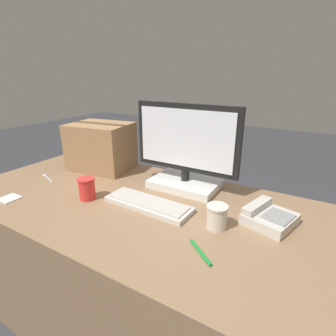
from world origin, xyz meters
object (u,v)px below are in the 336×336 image
at_px(desk_phone, 268,217).
at_px(sticky_note_pad, 9,198).
at_px(keyboard, 148,204).
at_px(pen_marker, 200,252).
at_px(spoon, 46,177).
at_px(paper_cup_right, 217,217).
at_px(monitor, 186,155).
at_px(cardboard_box, 101,146).
at_px(paper_cup_left, 87,188).

relative_size(desk_phone, sticky_note_pad, 2.63).
bearing_deg(keyboard, desk_phone, 16.96).
bearing_deg(pen_marker, spoon, 29.25).
relative_size(desk_phone, paper_cup_right, 2.33).
height_order(monitor, spoon, monitor).
height_order(paper_cup_right, cardboard_box, cardboard_box).
bearing_deg(desk_phone, spoon, -157.22).
xyz_separation_m(monitor, spoon, (-0.78, -0.29, -0.18)).
xyz_separation_m(desk_phone, cardboard_box, (-1.06, 0.15, 0.12)).
bearing_deg(paper_cup_right, cardboard_box, 161.85).
bearing_deg(monitor, cardboard_box, -179.96).
relative_size(keyboard, spoon, 2.70).
xyz_separation_m(desk_phone, paper_cup_left, (-0.81, -0.22, 0.03)).
distance_m(keyboard, cardboard_box, 0.64).
distance_m(monitor, desk_phone, 0.51).
distance_m(monitor, paper_cup_right, 0.43).
height_order(paper_cup_right, spoon, paper_cup_right).
bearing_deg(cardboard_box, keyboard, -27.21).
bearing_deg(pen_marker, paper_cup_left, 29.79).
xyz_separation_m(paper_cup_left, spoon, (-0.43, 0.08, -0.05)).
distance_m(spoon, pen_marker, 1.09).
bearing_deg(monitor, sticky_note_pad, -139.95).
bearing_deg(pen_marker, paper_cup_right, -47.95).
bearing_deg(monitor, paper_cup_left, -133.17).
distance_m(paper_cup_left, cardboard_box, 0.46).
bearing_deg(keyboard, spoon, -177.17).
height_order(paper_cup_left, pen_marker, paper_cup_left).
xyz_separation_m(desk_phone, paper_cup_right, (-0.17, -0.14, 0.02)).
xyz_separation_m(paper_cup_right, cardboard_box, (-0.89, 0.29, 0.10)).
xyz_separation_m(spoon, sticky_note_pad, (0.10, -0.28, 0.00)).
bearing_deg(sticky_note_pad, pen_marker, 5.78).
bearing_deg(cardboard_box, sticky_note_pad, -97.95).
relative_size(monitor, spoon, 3.60).
bearing_deg(keyboard, paper_cup_left, -161.98).
xyz_separation_m(keyboard, paper_cup_right, (0.34, -0.01, 0.04)).
distance_m(desk_phone, pen_marker, 0.36).
bearing_deg(pen_marker, cardboard_box, 10.99).
bearing_deg(keyboard, sticky_note_pad, -153.56).
distance_m(keyboard, desk_phone, 0.53).
xyz_separation_m(cardboard_box, pen_marker, (0.90, -0.47, -0.14)).
xyz_separation_m(spoon, pen_marker, (1.08, -0.18, 0.00)).
bearing_deg(sticky_note_pad, paper_cup_left, 31.13).
height_order(monitor, paper_cup_right, monitor).
height_order(desk_phone, spoon, desk_phone).
relative_size(pen_marker, sticky_note_pad, 1.39).
bearing_deg(desk_phone, pen_marker, -100.38).
xyz_separation_m(keyboard, desk_phone, (0.51, 0.13, 0.01)).
xyz_separation_m(keyboard, paper_cup_left, (-0.30, -0.09, 0.04)).
relative_size(keyboard, cardboard_box, 1.06).
bearing_deg(sticky_note_pad, keyboard, 24.31).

